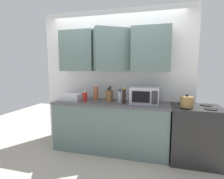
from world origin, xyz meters
TOP-DOWN VIEW (x-y plane):
  - ground_plane at (0.00, -1.00)m, footprint 8.00×8.00m
  - wall_back_with_cabinets at (0.00, -0.07)m, footprint 2.94×0.62m
  - counter_run at (0.00, -0.30)m, footprint 2.07×0.63m
  - stove_range at (1.42, -0.32)m, footprint 0.76×0.64m
  - kettle at (1.25, -0.46)m, footprint 0.20×0.20m
  - microwave at (0.60, -0.26)m, footprint 0.48×0.37m
  - dish_rack at (-0.78, -0.30)m, footprint 0.38×0.30m
  - knife_block at (-0.04, -0.24)m, footprint 0.12×0.14m
  - bottle_spice_jar at (-0.32, -0.18)m, footprint 0.08×0.08m
  - bottle_red_sauce at (-0.47, -0.37)m, footprint 0.08×0.08m
  - bottle_clear_tall at (0.16, -0.26)m, footprint 0.07×0.07m
  - bottle_soy_dark at (0.27, -0.40)m, footprint 0.05×0.05m

SIDE VIEW (x-z plane):
  - ground_plane at x=0.00m, z-range 0.00..0.00m
  - counter_run at x=0.00m, z-range 0.00..0.90m
  - stove_range at x=1.42m, z-range 0.00..0.91m
  - dish_rack at x=-0.78m, z-range 0.90..1.02m
  - bottle_red_sauce at x=-0.47m, z-range 0.89..1.09m
  - kettle at x=1.25m, z-range 0.89..1.10m
  - bottle_clear_tall at x=0.16m, z-range 0.89..1.11m
  - knife_block at x=-0.04m, z-range 0.86..1.15m
  - bottle_soy_dark at x=0.27m, z-range 0.89..1.17m
  - bottle_spice_jar at x=-0.32m, z-range 0.89..1.18m
  - microwave at x=0.60m, z-range 0.90..1.18m
  - wall_back_with_cabinets at x=0.00m, z-range 0.27..2.87m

